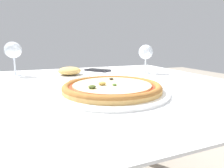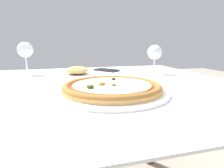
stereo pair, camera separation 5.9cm
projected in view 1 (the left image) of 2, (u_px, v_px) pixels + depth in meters
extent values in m
cube|color=brown|center=(65.00, 92.00, 0.71)|extent=(1.26, 0.93, 0.04)
cube|color=white|center=(65.00, 87.00, 0.70)|extent=(1.36, 1.03, 0.01)
cylinder|color=brown|center=(141.00, 119.00, 1.35)|extent=(0.06, 0.06, 0.67)
cylinder|color=white|center=(112.00, 92.00, 0.60)|extent=(0.36, 0.36, 0.01)
cylinder|color=tan|center=(112.00, 88.00, 0.60)|extent=(0.31, 0.31, 0.01)
torus|color=#A3662D|center=(112.00, 86.00, 0.59)|extent=(0.31, 0.31, 0.02)
cylinder|color=#BC381E|center=(112.00, 86.00, 0.59)|extent=(0.27, 0.27, 0.00)
cylinder|color=beige|center=(112.00, 85.00, 0.59)|extent=(0.25, 0.25, 0.00)
ellipsoid|color=#425123|center=(92.00, 87.00, 0.53)|extent=(0.02, 0.02, 0.01)
ellipsoid|color=#2D2319|center=(111.00, 79.00, 0.66)|extent=(0.02, 0.02, 0.01)
ellipsoid|color=#4C7A33|center=(114.00, 85.00, 0.57)|extent=(0.01, 0.01, 0.01)
ellipsoid|color=#BC9342|center=(102.00, 83.00, 0.58)|extent=(0.02, 0.02, 0.01)
cylinder|color=silver|center=(16.00, 75.00, 0.93)|extent=(0.07, 0.07, 0.00)
cylinder|color=silver|center=(15.00, 66.00, 0.92)|extent=(0.01, 0.01, 0.09)
sphere|color=silver|center=(13.00, 50.00, 0.91)|extent=(0.08, 0.08, 0.08)
cylinder|color=silver|center=(145.00, 73.00, 1.02)|extent=(0.07, 0.07, 0.00)
cylinder|color=silver|center=(145.00, 65.00, 1.01)|extent=(0.01, 0.01, 0.08)
sphere|color=silver|center=(146.00, 52.00, 0.99)|extent=(0.08, 0.08, 0.08)
cube|color=#232328|center=(98.00, 70.00, 1.09)|extent=(0.14, 0.16, 0.01)
cube|color=black|center=(98.00, 69.00, 1.09)|extent=(0.13, 0.14, 0.00)
cylinder|color=white|center=(70.00, 76.00, 0.90)|extent=(0.19, 0.19, 0.01)
ellipsoid|color=tan|center=(70.00, 71.00, 0.89)|extent=(0.11, 0.11, 0.04)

